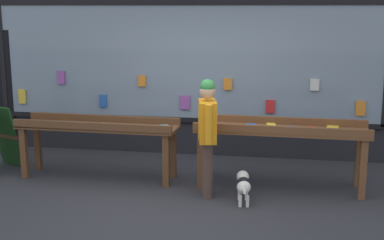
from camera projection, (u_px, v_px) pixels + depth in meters
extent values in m
plane|color=#2D2D33|center=(176.00, 202.00, 6.99)|extent=(40.00, 40.00, 0.00)
cube|color=black|center=(204.00, 45.00, 8.91)|extent=(8.73, 0.20, 3.74)
cube|color=gray|center=(184.00, 62.00, 8.90)|extent=(6.50, 0.03, 1.95)
cube|color=black|center=(184.00, 3.00, 8.69)|extent=(6.58, 0.06, 0.08)
cube|color=black|center=(184.00, 120.00, 9.10)|extent=(6.58, 0.06, 0.08)
cube|color=black|center=(3.00, 59.00, 9.43)|extent=(0.08, 0.06, 1.95)
cube|color=yellow|center=(22.00, 96.00, 9.47)|extent=(0.13, 0.03, 0.25)
cube|color=#994CA5|center=(61.00, 78.00, 9.27)|extent=(0.12, 0.03, 0.23)
cube|color=#2659B2|center=(103.00, 101.00, 9.23)|extent=(0.12, 0.03, 0.22)
cube|color=orange|center=(142.00, 81.00, 9.04)|extent=(0.13, 0.03, 0.19)
cube|color=#994CA5|center=(185.00, 102.00, 8.99)|extent=(0.16, 0.03, 0.23)
cube|color=orange|center=(228.00, 84.00, 8.81)|extent=(0.14, 0.03, 0.19)
cube|color=red|center=(270.00, 107.00, 8.76)|extent=(0.15, 0.03, 0.22)
cube|color=silver|center=(315.00, 85.00, 8.57)|extent=(0.14, 0.03, 0.19)
cube|color=orange|center=(361.00, 108.00, 8.52)|extent=(0.15, 0.03, 0.24)
cube|color=brown|center=(24.00, 153.00, 7.90)|extent=(0.09, 0.09, 0.76)
cube|color=brown|center=(166.00, 161.00, 7.49)|extent=(0.09, 0.09, 0.76)
cube|color=brown|center=(38.00, 146.00, 8.31)|extent=(0.09, 0.09, 0.76)
cube|color=brown|center=(173.00, 153.00, 7.90)|extent=(0.09, 0.09, 0.76)
cube|color=brown|center=(98.00, 127.00, 7.82)|extent=(2.38, 0.65, 0.04)
cube|color=brown|center=(91.00, 127.00, 7.55)|extent=(2.36, 0.13, 0.12)
cube|color=brown|center=(104.00, 119.00, 8.06)|extent=(2.36, 0.13, 0.12)
cube|color=yellow|center=(26.00, 124.00, 7.88)|extent=(0.15, 0.20, 0.02)
cube|color=#5999A5|center=(60.00, 125.00, 7.75)|extent=(0.15, 0.21, 0.03)
cube|color=#5999A5|center=(99.00, 125.00, 7.82)|extent=(0.18, 0.22, 0.02)
cube|color=silver|center=(126.00, 129.00, 7.56)|extent=(0.17, 0.21, 0.02)
cube|color=#5999A5|center=(164.00, 127.00, 7.64)|extent=(0.16, 0.21, 0.03)
cube|color=brown|center=(201.00, 160.00, 7.42)|extent=(0.09, 0.09, 0.81)
cube|color=brown|center=(363.00, 170.00, 7.00)|extent=(0.09, 0.09, 0.81)
cube|color=brown|center=(207.00, 151.00, 7.91)|extent=(0.09, 0.09, 0.81)
cube|color=brown|center=(359.00, 159.00, 7.49)|extent=(0.09, 0.09, 0.81)
cube|color=brown|center=(281.00, 130.00, 7.37)|extent=(2.38, 0.74, 0.04)
cube|color=brown|center=(281.00, 131.00, 7.06)|extent=(2.36, 0.13, 0.12)
cube|color=brown|center=(282.00, 121.00, 7.65)|extent=(2.36, 0.13, 0.12)
cube|color=red|center=(210.00, 124.00, 7.60)|extent=(0.16, 0.20, 0.03)
cube|color=#2659B2|center=(228.00, 128.00, 7.32)|extent=(0.17, 0.23, 0.03)
cube|color=#2659B2|center=(251.00, 126.00, 7.46)|extent=(0.14, 0.20, 0.03)
cube|color=yellow|center=(271.00, 125.00, 7.51)|extent=(0.15, 0.23, 0.03)
cube|color=#2659B2|center=(292.00, 129.00, 7.29)|extent=(0.17, 0.23, 0.03)
cube|color=red|center=(311.00, 129.00, 7.32)|extent=(0.19, 0.22, 0.02)
cube|color=yellow|center=(333.00, 127.00, 7.43)|extent=(0.19, 0.21, 0.02)
cube|color=red|center=(362.00, 134.00, 7.02)|extent=(0.19, 0.25, 0.02)
cylinder|color=#4C382D|center=(207.00, 170.00, 7.04)|extent=(0.14, 0.14, 0.76)
cylinder|color=#4C382D|center=(207.00, 167.00, 7.19)|extent=(0.14, 0.14, 0.76)
cube|color=orange|center=(207.00, 121.00, 6.98)|extent=(0.30, 0.46, 0.54)
cylinder|color=orange|center=(209.00, 125.00, 6.71)|extent=(0.09, 0.09, 0.51)
cylinder|color=orange|center=(206.00, 116.00, 7.25)|extent=(0.09, 0.09, 0.51)
sphere|color=tan|center=(208.00, 91.00, 6.90)|extent=(0.21, 0.21, 0.21)
sphere|color=#338C3F|center=(208.00, 87.00, 6.89)|extent=(0.20, 0.20, 0.20)
ellipsoid|color=white|center=(244.00, 185.00, 6.88)|extent=(0.23, 0.44, 0.18)
ellipsoid|color=black|center=(244.00, 185.00, 6.87)|extent=(0.22, 0.27, 0.19)
sphere|color=white|center=(243.00, 177.00, 7.11)|extent=(0.17, 0.17, 0.17)
cylinder|color=white|center=(245.00, 190.00, 6.64)|extent=(0.04, 0.10, 0.12)
cylinder|color=white|center=(246.00, 194.00, 7.03)|extent=(0.04, 0.04, 0.15)
cylinder|color=white|center=(239.00, 194.00, 7.03)|extent=(0.04, 0.04, 0.15)
cylinder|color=white|center=(247.00, 201.00, 6.79)|extent=(0.04, 0.04, 0.15)
cylinder|color=white|center=(240.00, 201.00, 6.79)|extent=(0.04, 0.04, 0.15)
cube|color=#193F19|center=(6.00, 136.00, 8.41)|extent=(0.54, 0.41, 0.98)
cube|color=brown|center=(6.00, 136.00, 8.41)|extent=(0.50, 0.25, 0.07)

